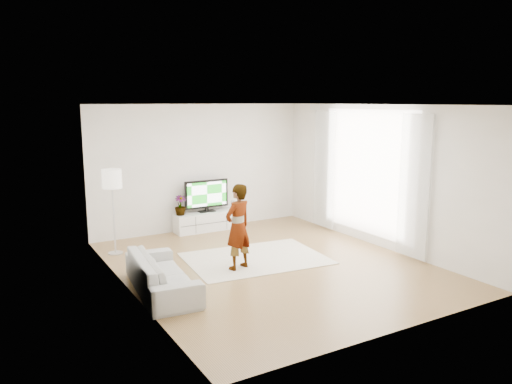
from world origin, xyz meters
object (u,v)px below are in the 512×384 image
rug (256,258)px  sofa (162,274)px  media_console (208,221)px  television (207,195)px  floor_lamp (112,183)px  player (238,227)px

rug → sofa: bearing=-161.8°
rug → media_console: bearing=87.6°
media_console → television: television is taller
rug → floor_lamp: size_ratio=1.53×
television → floor_lamp: 2.43m
television → player: bearing=-103.4°
floor_lamp → television: bearing=18.1°
media_console → floor_lamp: size_ratio=0.93×
media_console → sofa: (-2.13, -2.99, 0.07)m
rug → floor_lamp: 3.02m
rug → sofa: size_ratio=1.28×
player → sofa: 1.59m
player → floor_lamp: size_ratio=0.92×
television → sofa: bearing=-125.2°
player → media_console: bearing=-121.1°
floor_lamp → sofa: bearing=-87.0°
rug → player: (-0.54, -0.34, 0.75)m
media_console → sofa: size_ratio=0.78×
rug → floor_lamp: floor_lamp is taller
television → floor_lamp: (-2.25, -0.74, 0.56)m
media_console → television: (0.00, 0.03, 0.60)m
sofa → floor_lamp: 2.53m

